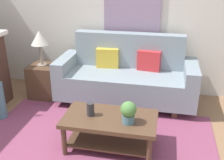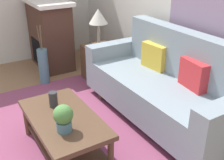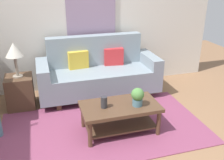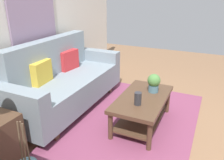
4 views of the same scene
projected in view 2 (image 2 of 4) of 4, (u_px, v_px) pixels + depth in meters
name	position (u px, v px, depth m)	size (l,w,h in m)	color
ground_plane	(26.00, 153.00, 2.91)	(9.37, 9.37, 0.00)	#8C6647
wall_back	(192.00, 1.00, 3.36)	(5.37, 0.10, 2.70)	silver
area_rug	(70.00, 137.00, 3.14)	(2.97, 1.69, 0.01)	#843D5B
couch	(162.00, 86.00, 3.35)	(2.16, 0.84, 1.08)	gray
throw_pillow_mustard	(154.00, 56.00, 3.56)	(0.36, 0.12, 0.32)	gold
throw_pillow_crimson	(193.00, 75.00, 3.04)	(0.36, 0.12, 0.32)	red
coffee_table	(64.00, 126.00, 2.79)	(1.10, 0.60, 0.43)	#513826
tabletop_vase	(53.00, 99.00, 2.89)	(0.09, 0.09, 0.16)	#2D2D33
potted_plant_tabletop	(63.00, 117.00, 2.47)	(0.18, 0.18, 0.26)	slate
side_table	(99.00, 63.00, 4.43)	(0.44, 0.44, 0.56)	#513826
table_lamp	(98.00, 18.00, 4.13)	(0.28, 0.28, 0.57)	gray
fireplace	(50.00, 34.00, 4.82)	(1.02, 0.58, 1.16)	#472D23
floor_vase	(44.00, 67.00, 4.30)	(0.15, 0.15, 0.56)	slate
floor_vase_branch_a	(41.00, 38.00, 4.09)	(0.01, 0.01, 0.36)	brown
floor_vase_branch_b	(41.00, 37.00, 4.12)	(0.01, 0.01, 0.36)	brown
floor_vase_branch_c	(39.00, 38.00, 4.10)	(0.01, 0.01, 0.36)	brown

